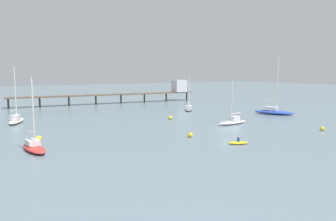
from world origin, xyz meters
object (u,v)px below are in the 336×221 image
sailboat_blue (274,111)px  mooring_buoy_mid (190,135)px  sailboat_gray (189,108)px  mooring_buoy_outer (170,118)px  sailboat_red (34,146)px  dinghy_yellow (238,142)px  pier (146,90)px  sailboat_white (233,121)px  mooring_buoy_far (322,129)px  mooring_buoy_inner (39,139)px  sailboat_cream (16,119)px

sailboat_blue → mooring_buoy_mid: sailboat_blue is taller
sailboat_gray → mooring_buoy_mid: 34.86m
mooring_buoy_outer → mooring_buoy_mid: 18.97m
sailboat_red → dinghy_yellow: sailboat_red is taller
pier → dinghy_yellow: pier is taller
pier → sailboat_red: sailboat_red is taller
pier → sailboat_red: (-43.82, -50.97, -3.31)m
sailboat_blue → dinghy_yellow: sailboat_blue is taller
sailboat_white → mooring_buoy_far: size_ratio=11.56×
sailboat_blue → sailboat_red: bearing=-172.3°
sailboat_white → mooring_buoy_outer: bearing=121.1°
mooring_buoy_outer → mooring_buoy_mid: size_ratio=1.08×
sailboat_white → mooring_buoy_inner: (-35.08, 3.34, -0.16)m
sailboat_blue → mooring_buoy_inner: 53.39m
sailboat_white → sailboat_cream: 42.77m
sailboat_blue → mooring_buoy_far: bearing=-118.0°
sailboat_cream → sailboat_gray: bearing=-1.7°
pier → sailboat_blue: 45.03m
sailboat_white → mooring_buoy_far: sailboat_white is taller
mooring_buoy_far → mooring_buoy_outer: bearing=121.3°
sailboat_gray → mooring_buoy_inner: 45.14m
sailboat_cream → dinghy_yellow: bearing=-56.9°
sailboat_blue → sailboat_gray: 21.26m
mooring_buoy_far → sailboat_white: bearing=121.5°
sailboat_red → mooring_buoy_outer: (29.65, 13.67, -0.22)m
sailboat_cream → sailboat_white: bearing=-33.9°
mooring_buoy_mid → mooring_buoy_far: size_ratio=1.00×
pier → mooring_buoy_inner: (-42.23, -45.58, -3.49)m
sailboat_cream → mooring_buoy_far: (43.77, -37.29, -0.35)m
sailboat_blue → mooring_buoy_outer: bearing=166.2°
sailboat_gray → sailboat_white: sailboat_gray is taller
pier → sailboat_white: bearing=-98.3°
sailboat_blue → mooring_buoy_outer: size_ratio=16.90×
sailboat_gray → mooring_buoy_far: (2.49, -36.04, -0.24)m
sailboat_gray → mooring_buoy_outer: size_ratio=11.38×
mooring_buoy_inner → mooring_buoy_far: mooring_buoy_inner is taller
sailboat_gray → pier: bearing=87.0°
pier → sailboat_gray: bearing=-93.0°
sailboat_red → mooring_buoy_mid: 22.55m
sailboat_red → mooring_buoy_mid: (22.23, -3.79, -0.25)m
pier → sailboat_white: size_ratio=6.88×
sailboat_white → mooring_buoy_inner: 35.24m
mooring_buoy_mid → mooring_buoy_inner: bearing=156.0°
sailboat_blue → mooring_buoy_far: (-10.02, -18.86, -0.42)m
mooring_buoy_mid → sailboat_cream: bearing=125.4°
sailboat_gray → sailboat_cream: (-41.28, 1.24, 0.11)m
pier → mooring_buoy_outer: size_ratio=73.09×
sailboat_blue → sailboat_cream: size_ratio=1.22×
pier → mooring_buoy_mid: pier is taller
mooring_buoy_far → sailboat_gray: bearing=94.0°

